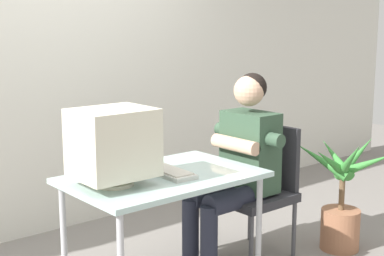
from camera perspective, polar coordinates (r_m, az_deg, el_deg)
wall_back at (r=4.52m, az=-10.81°, el=9.28°), size 8.00×0.10×3.00m
desk at (r=3.31m, az=-2.92°, el=-5.74°), size 1.11×0.73×0.72m
crt_monitor at (r=3.06m, az=-7.92°, el=-1.53°), size 0.43×0.35×0.42m
keyboard at (r=3.34m, az=-2.82°, el=-4.25°), size 0.18×0.48×0.03m
office_chair at (r=3.93m, az=6.75°, el=-5.68°), size 0.48×0.48×0.89m
person_seated at (r=3.73m, az=4.64°, el=-3.45°), size 0.73×0.57×1.27m
potted_plant at (r=4.14m, az=14.82°, el=-7.05°), size 0.68×0.66×0.86m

